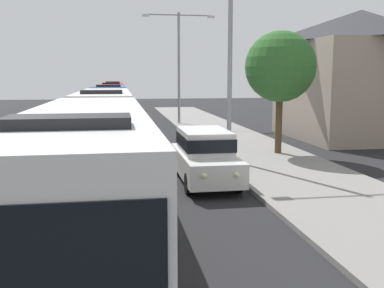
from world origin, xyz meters
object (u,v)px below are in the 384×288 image
at_px(bus_lead, 88,171).
at_px(roadside_tree, 280,67).
at_px(bus_fourth_in_line, 112,96).
at_px(bus_rear, 113,92).
at_px(white_suv, 205,154).
at_px(streetlamp_mid, 230,38).
at_px(bus_middle, 110,103).
at_px(streetlamp_far, 179,57).
at_px(bus_second_in_line, 105,118).

relative_size(bus_lead, roadside_tree, 2.02).
height_order(bus_fourth_in_line, bus_rear, same).
relative_size(white_suv, streetlamp_mid, 0.58).
bearing_deg(bus_fourth_in_line, streetlamp_mid, -80.08).
distance_m(bus_lead, bus_middle, 26.45).
xyz_separation_m(bus_lead, streetlamp_far, (5.40, 24.73, 3.63)).
relative_size(bus_rear, streetlamp_far, 1.37).
height_order(bus_second_in_line, streetlamp_far, streetlamp_far).
relative_size(bus_second_in_line, streetlamp_mid, 1.41).
height_order(bus_lead, roadside_tree, roadside_tree).
bearing_deg(bus_rear, bus_fourth_in_line, -90.00).
xyz_separation_m(bus_rear, white_suv, (3.70, -46.98, -0.66)).
relative_size(white_suv, roadside_tree, 0.86).
xyz_separation_m(bus_second_in_line, streetlamp_far, (5.40, 11.60, 3.63)).
distance_m(white_suv, roadside_tree, 7.30).
bearing_deg(bus_middle, roadside_tree, -63.22).
bearing_deg(streetlamp_mid, bus_second_in_line, 140.09).
height_order(bus_lead, streetlamp_far, streetlamp_far).
relative_size(streetlamp_mid, streetlamp_far, 1.01).
bearing_deg(bus_second_in_line, bus_middle, 90.00).
relative_size(bus_middle, white_suv, 2.18).
bearing_deg(bus_lead, streetlamp_mid, 57.93).
bearing_deg(streetlamp_mid, bus_fourth_in_line, 99.92).
relative_size(bus_second_in_line, white_suv, 2.45).
relative_size(bus_middle, bus_fourth_in_line, 0.91).
xyz_separation_m(bus_lead, bus_middle, (-0.00, 26.45, -0.00)).
relative_size(bus_middle, roadside_tree, 1.87).
bearing_deg(bus_fourth_in_line, white_suv, -83.80).
height_order(bus_second_in_line, streetlamp_mid, streetlamp_mid).
bearing_deg(bus_rear, streetlamp_mid, -82.97).
xyz_separation_m(bus_lead, white_suv, (3.70, 5.40, -0.66)).
distance_m(streetlamp_far, roadside_tree, 14.89).
xyz_separation_m(bus_lead, bus_fourth_in_line, (0.00, 39.47, 0.00)).
distance_m(bus_fourth_in_line, roadside_tree, 30.55).
distance_m(bus_middle, white_suv, 21.38).
height_order(bus_lead, bus_middle, same).
bearing_deg(bus_second_in_line, white_suv, -64.44).
bearing_deg(bus_rear, bus_second_in_line, -90.00).
height_order(white_suv, streetlamp_mid, streetlamp_mid).
height_order(bus_rear, streetlamp_far, streetlamp_far).
xyz_separation_m(white_suv, roadside_tree, (4.53, 4.76, 3.19)).
bearing_deg(roadside_tree, white_suv, -133.58).
xyz_separation_m(bus_lead, bus_second_in_line, (0.00, 13.13, 0.00)).
xyz_separation_m(bus_middle, bus_fourth_in_line, (0.00, 13.02, 0.00)).
distance_m(bus_lead, roadside_tree, 13.31).
bearing_deg(white_suv, bus_middle, 99.97).
xyz_separation_m(bus_middle, roadside_tree, (8.22, -16.29, 2.53)).
xyz_separation_m(bus_fourth_in_line, streetlamp_far, (5.40, -14.73, 3.63)).
bearing_deg(streetlamp_mid, bus_middle, 106.84).
relative_size(bus_middle, streetlamp_mid, 1.26).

